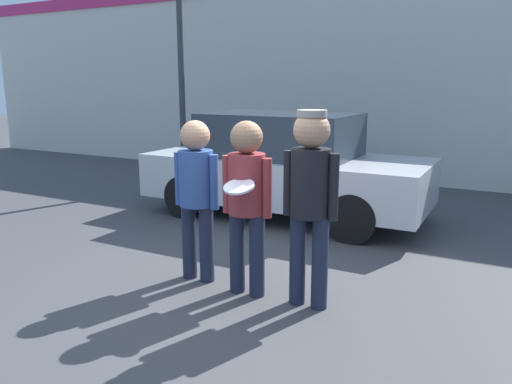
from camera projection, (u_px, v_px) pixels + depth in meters
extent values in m
plane|color=#3F3F42|center=(232.00, 292.00, 4.98)|extent=(56.00, 56.00, 0.00)
cube|color=silver|center=(393.00, 78.00, 10.07)|extent=(24.00, 0.18, 4.28)
cylinder|color=#1E2338|center=(189.00, 241.00, 5.27)|extent=(0.15, 0.15, 0.81)
cylinder|color=#1E2338|center=(207.00, 244.00, 5.17)|extent=(0.15, 0.15, 0.81)
cylinder|color=#2D4C8C|center=(196.00, 178.00, 5.07)|extent=(0.35, 0.35, 0.57)
cylinder|color=#2D4C8C|center=(179.00, 178.00, 5.18)|extent=(0.09, 0.09, 0.55)
cylinder|color=#2D4C8C|center=(214.00, 182.00, 4.98)|extent=(0.09, 0.09, 0.55)
sphere|color=tan|center=(195.00, 135.00, 4.98)|extent=(0.30, 0.30, 0.30)
cylinder|color=#1E2338|center=(237.00, 252.00, 4.91)|extent=(0.15, 0.15, 0.82)
cylinder|color=#1E2338|center=(257.00, 256.00, 4.81)|extent=(0.15, 0.15, 0.82)
cylinder|color=maroon|center=(247.00, 184.00, 4.71)|extent=(0.35, 0.35, 0.58)
cylinder|color=maroon|center=(227.00, 184.00, 4.81)|extent=(0.09, 0.09, 0.56)
cylinder|color=maroon|center=(267.00, 188.00, 4.62)|extent=(0.09, 0.09, 0.56)
sphere|color=#8C664C|center=(247.00, 137.00, 4.62)|extent=(0.31, 0.31, 0.31)
cylinder|color=silver|center=(239.00, 187.00, 4.45)|extent=(0.28, 0.27, 0.11)
cylinder|color=#1E2338|center=(298.00, 260.00, 4.64)|extent=(0.15, 0.15, 0.87)
cylinder|color=#1E2338|center=(320.00, 263.00, 4.54)|extent=(0.15, 0.15, 0.87)
cylinder|color=black|center=(310.00, 183.00, 4.43)|extent=(0.35, 0.35, 0.61)
cylinder|color=black|center=(288.00, 183.00, 4.53)|extent=(0.09, 0.09, 0.59)
cylinder|color=black|center=(334.00, 187.00, 4.33)|extent=(0.09, 0.09, 0.59)
sphere|color=tan|center=(312.00, 130.00, 4.33)|extent=(0.32, 0.32, 0.32)
cylinder|color=gray|center=(312.00, 113.00, 4.30)|extent=(0.26, 0.26, 0.06)
cube|color=#B7BABF|center=(285.00, 177.00, 7.68)|extent=(4.27, 1.78, 0.67)
cube|color=#28333D|center=(281.00, 135.00, 7.58)|extent=(2.22, 1.53, 0.65)
cylinder|color=black|center=(383.00, 194.00, 7.82)|extent=(0.66, 0.22, 0.66)
cylinder|color=black|center=(353.00, 218.00, 6.46)|extent=(0.66, 0.22, 0.66)
cylinder|color=black|center=(237.00, 179.00, 9.04)|extent=(0.66, 0.22, 0.66)
cylinder|color=black|center=(185.00, 197.00, 7.67)|extent=(0.66, 0.22, 0.66)
cylinder|color=#38383D|center=(180.00, 31.00, 9.56)|extent=(0.12, 0.12, 6.04)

